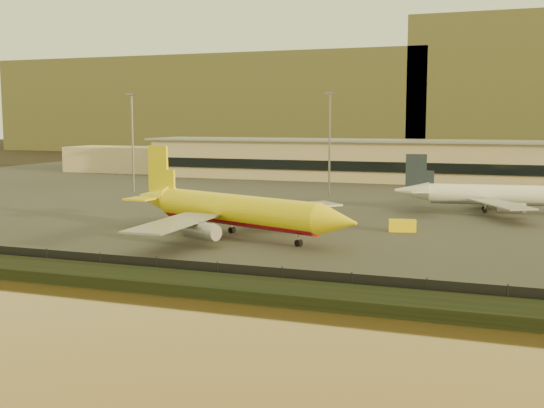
{
  "coord_description": "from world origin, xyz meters",
  "views": [
    {
      "loc": [
        34.64,
        -83.78,
        18.97
      ],
      "look_at": [
        -0.35,
        12.0,
        6.29
      ],
      "focal_mm": 45.0,
      "sensor_mm": 36.0,
      "label": 1
    }
  ],
  "objects": [
    {
      "name": "distant_hills",
      "position": [
        -20.74,
        340.0,
        31.39
      ],
      "size": [
        470.0,
        160.0,
        70.0
      ],
      "color": "brown",
      "rests_on": "ground"
    },
    {
      "name": "terminal_building",
      "position": [
        -14.52,
        125.55,
        6.25
      ],
      "size": [
        202.0,
        25.0,
        12.6
      ],
      "color": "#C8B98B",
      "rests_on": "tarmac"
    },
    {
      "name": "tarmac",
      "position": [
        0.0,
        95.0,
        0.1
      ],
      "size": [
        320.0,
        220.0,
        0.2
      ],
      "primitive_type": "cube",
      "color": "#2D2D2D",
      "rests_on": "ground"
    },
    {
      "name": "embankment",
      "position": [
        0.0,
        -17.0,
        0.7
      ],
      "size": [
        320.0,
        7.0,
        1.4
      ],
      "primitive_type": "cube",
      "color": "black",
      "rests_on": "ground"
    },
    {
      "name": "apron_light_masts",
      "position": [
        15.0,
        75.0,
        15.7
      ],
      "size": [
        152.2,
        12.2,
        25.4
      ],
      "color": "slate",
      "rests_on": "tarmac"
    },
    {
      "name": "white_narrowbody_jet",
      "position": [
        30.24,
        60.9,
        3.68
      ],
      "size": [
        40.61,
        39.36,
        11.66
      ],
      "rotation": [
        0.0,
        0.0,
        0.12
      ],
      "color": "white",
      "rests_on": "tarmac"
    },
    {
      "name": "gse_vehicle_yellow",
      "position": [
        16.4,
        30.16,
        1.21
      ],
      "size": [
        4.84,
        2.97,
        2.03
      ],
      "primitive_type": "cube",
      "rotation": [
        0.0,
        0.0,
        0.22
      ],
      "color": "yellow",
      "rests_on": "tarmac"
    },
    {
      "name": "gse_vehicle_white",
      "position": [
        -10.0,
        38.76,
        1.08
      ],
      "size": [
        4.11,
        2.28,
        1.76
      ],
      "primitive_type": "cube",
      "rotation": [
        0.0,
        0.0,
        0.14
      ],
      "color": "white",
      "rests_on": "tarmac"
    },
    {
      "name": "ground",
      "position": [
        0.0,
        0.0,
        0.0
      ],
      "size": [
        900.0,
        900.0,
        0.0
      ],
      "primitive_type": "plane",
      "color": "black",
      "rests_on": "ground"
    },
    {
      "name": "dhl_cargo_jet",
      "position": [
        -8.35,
        16.03,
        4.43
      ],
      "size": [
        45.81,
        43.44,
        14.16
      ],
      "rotation": [
        0.0,
        0.0,
        -0.36
      ],
      "color": "yellow",
      "rests_on": "tarmac"
    },
    {
      "name": "perimeter_fence",
      "position": [
        0.0,
        -13.0,
        1.3
      ],
      "size": [
        300.0,
        0.05,
        2.2
      ],
      "primitive_type": "cube",
      "color": "black",
      "rests_on": "tarmac"
    }
  ]
}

